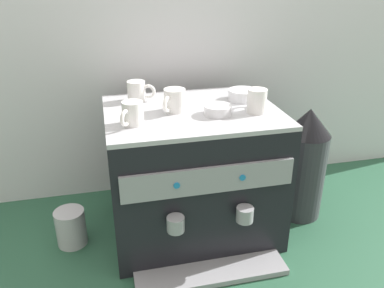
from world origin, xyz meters
The scene contains 11 objects.
ground_plane centered at (0.00, 0.00, 0.00)m, with size 4.00×4.00×0.00m, color #28563D.
tiled_backsplash_wall centered at (0.00, 0.37, 0.53)m, with size 2.80×0.03×1.06m, color silver.
espresso_machine centered at (0.00, 0.00, 0.24)m, with size 0.60×0.57×0.49m.
ceramic_cup_0 centered at (-0.06, 0.00, 0.53)m, with size 0.09×0.10×0.08m.
ceramic_cup_1 centered at (0.21, -0.07, 0.53)m, with size 0.07×0.11×0.08m.
ceramic_cup_2 centered at (-0.21, -0.09, 0.53)m, with size 0.08×0.10×0.07m.
ceramic_cup_3 centered at (-0.17, 0.14, 0.53)m, with size 0.10×0.07×0.07m.
ceramic_bowl_0 centered at (0.07, -0.07, 0.50)m, with size 0.09×0.09×0.03m.
ceramic_bowl_1 centered at (0.21, 0.07, 0.51)m, with size 0.11×0.11×0.04m.
coffee_grinder centered at (0.45, -0.01, 0.23)m, with size 0.18×0.18×0.46m.
milk_pitcher centered at (-0.46, 0.00, 0.07)m, with size 0.11×0.11×0.14m, color #B7B7BC.
Camera 1 is at (-0.29, -1.25, 0.95)m, focal length 36.73 mm.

